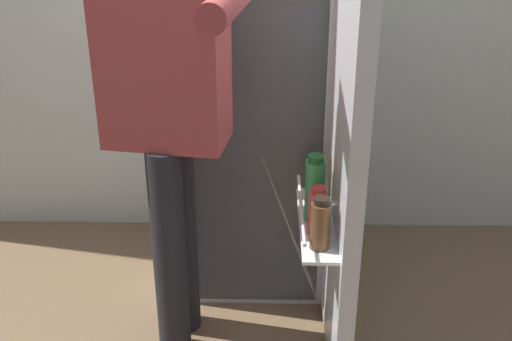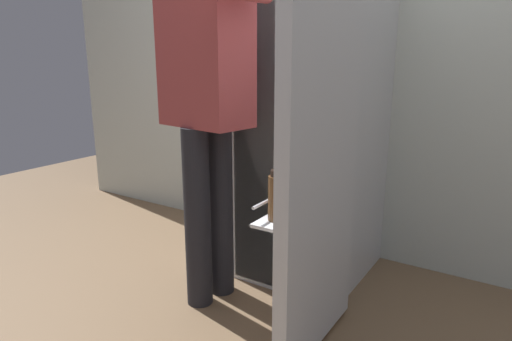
# 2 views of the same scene
# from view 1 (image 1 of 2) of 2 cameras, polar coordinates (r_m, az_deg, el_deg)

# --- Properties ---
(refrigerator) EXTENTS (0.64, 1.23, 1.62)m
(refrigerator) POSITION_cam_1_polar(r_m,az_deg,el_deg) (2.65, 0.18, 6.15)
(refrigerator) COLOR silver
(refrigerator) RESTS_ON ground_plane
(person) EXTENTS (0.54, 0.76, 1.67)m
(person) POSITION_cam_1_polar(r_m,az_deg,el_deg) (2.16, -7.62, 6.58)
(person) COLOR black
(person) RESTS_ON ground_plane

